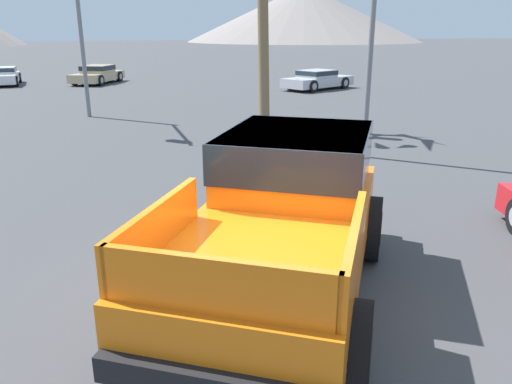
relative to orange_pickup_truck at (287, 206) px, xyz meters
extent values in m
plane|color=#424244|center=(-0.36, -0.45, -1.15)|extent=(320.00, 320.00, 0.00)
cube|color=orange|center=(-0.20, -0.31, -0.28)|extent=(4.42, 5.29, 0.65)
cube|color=orange|center=(0.34, 0.53, 0.45)|extent=(2.76, 2.86, 0.82)
cube|color=#1E2833|center=(0.34, 0.53, 0.60)|extent=(2.82, 2.92, 0.52)
cube|color=orange|center=(-1.78, -0.95, 0.28)|extent=(1.15, 1.72, 0.48)
cube|color=orange|center=(-0.15, -2.01, 0.28)|extent=(1.15, 1.72, 0.48)
cube|color=orange|center=(-1.48, -2.29, 0.28)|extent=(1.67, 1.12, 0.48)
cube|color=black|center=(1.19, 1.83, -0.49)|extent=(1.75, 1.21, 0.24)
cylinder|color=black|center=(-0.23, 1.56, -0.67)|extent=(0.78, 0.98, 0.97)
cylinder|color=#232326|center=(-0.23, 1.56, -0.67)|extent=(0.56, 0.62, 0.53)
cylinder|color=black|center=(1.52, 0.42, -0.67)|extent=(0.78, 0.98, 0.97)
cylinder|color=#232326|center=(1.52, 0.42, -0.67)|extent=(0.56, 0.62, 0.53)
cylinder|color=black|center=(-1.92, -1.04, -0.67)|extent=(0.78, 0.98, 0.97)
cylinder|color=#232326|center=(-1.92, -1.04, -0.67)|extent=(0.56, 0.62, 0.53)
cylinder|color=black|center=(-0.17, -2.18, -0.67)|extent=(0.78, 0.98, 0.97)
cylinder|color=#232326|center=(-0.17, -2.18, -0.67)|extent=(0.56, 0.62, 0.53)
cube|color=tan|center=(-1.91, 28.66, -0.71)|extent=(3.63, 4.76, 0.50)
cube|color=tan|center=(-1.86, 28.76, -0.24)|extent=(2.26, 2.38, 0.45)
cube|color=#1E2833|center=(-1.86, 28.76, -0.18)|extent=(2.31, 2.43, 0.27)
cylinder|color=black|center=(-1.77, 27.04, -0.82)|extent=(0.50, 0.69, 0.67)
cylinder|color=#9E9EA3|center=(-1.77, 27.04, -0.82)|extent=(0.38, 0.43, 0.37)
cylinder|color=black|center=(-3.30, 27.83, -0.82)|extent=(0.50, 0.69, 0.67)
cylinder|color=#9E9EA3|center=(-3.30, 27.83, -0.82)|extent=(0.38, 0.43, 0.37)
cylinder|color=black|center=(-0.51, 29.48, -0.82)|extent=(0.50, 0.69, 0.67)
cylinder|color=#9E9EA3|center=(-0.51, 29.48, -0.82)|extent=(0.38, 0.43, 0.37)
cylinder|color=black|center=(-2.04, 30.27, -0.82)|extent=(0.50, 0.69, 0.67)
cylinder|color=#9E9EA3|center=(-2.04, 30.27, -0.82)|extent=(0.38, 0.43, 0.37)
cube|color=#B7BABF|center=(10.19, 21.26, -0.71)|extent=(4.83, 3.51, 0.51)
cube|color=#B7BABF|center=(10.09, 21.22, -0.25)|extent=(2.37, 2.21, 0.41)
cube|color=#1E2833|center=(10.09, 21.22, -0.21)|extent=(2.42, 2.26, 0.24)
cylinder|color=black|center=(11.10, 22.62, -0.82)|extent=(0.70, 0.48, 0.66)
cylinder|color=#9E9EA3|center=(11.10, 22.62, -0.82)|extent=(0.43, 0.37, 0.37)
cylinder|color=black|center=(11.82, 21.08, -0.82)|extent=(0.70, 0.48, 0.66)
cylinder|color=#9E9EA3|center=(11.82, 21.08, -0.82)|extent=(0.43, 0.37, 0.37)
cylinder|color=black|center=(8.57, 21.45, -0.82)|extent=(0.70, 0.48, 0.66)
cylinder|color=#9E9EA3|center=(8.57, 21.45, -0.82)|extent=(0.43, 0.37, 0.37)
cylinder|color=black|center=(9.29, 19.90, -0.82)|extent=(0.70, 0.48, 0.66)
cylinder|color=#9E9EA3|center=(9.29, 19.90, -0.82)|extent=(0.43, 0.37, 0.37)
cube|color=white|center=(-7.55, 29.50, -0.72)|extent=(1.89, 4.13, 0.52)
cube|color=white|center=(-7.55, 29.60, -0.26)|extent=(1.58, 1.77, 0.39)
cube|color=#1E2833|center=(-7.55, 29.60, -0.22)|extent=(1.62, 1.80, 0.23)
cylinder|color=black|center=(-6.67, 28.28, -0.83)|extent=(0.25, 0.64, 0.63)
cylinder|color=#9E9EA3|center=(-6.67, 28.28, -0.83)|extent=(0.25, 0.36, 0.35)
cylinder|color=black|center=(-6.78, 30.80, -0.83)|extent=(0.25, 0.64, 0.63)
cylinder|color=#9E9EA3|center=(-6.78, 30.80, -0.83)|extent=(0.25, 0.36, 0.35)
cylinder|color=slate|center=(-2.49, 15.30, 1.74)|extent=(0.16, 0.16, 5.77)
cylinder|color=slate|center=(4.62, 6.08, 2.59)|extent=(0.14, 0.14, 7.48)
cylinder|color=brown|center=(3.34, 10.89, 2.12)|extent=(0.36, 0.76, 6.56)
cone|color=gray|center=(55.33, 130.01, 6.23)|extent=(64.74, 64.74, 14.75)
camera|label=1|loc=(-2.24, -5.64, 2.17)|focal=35.00mm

